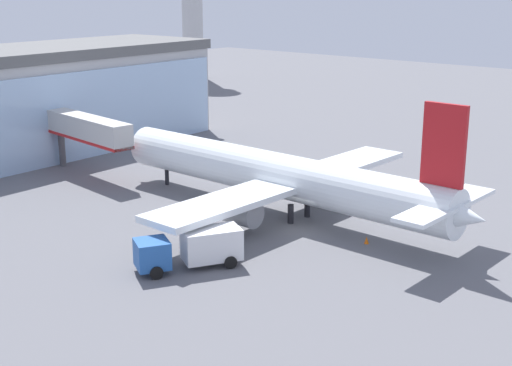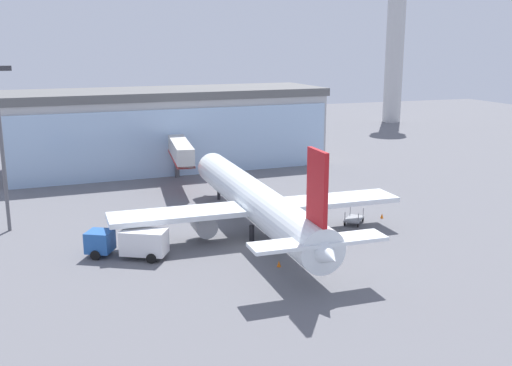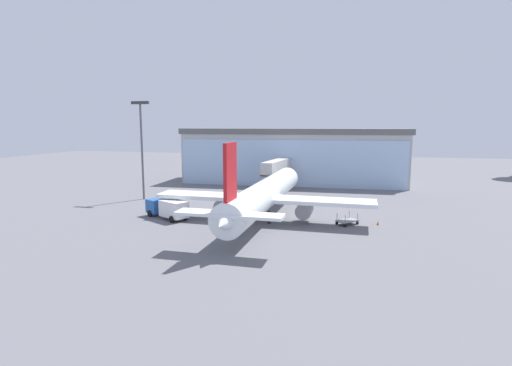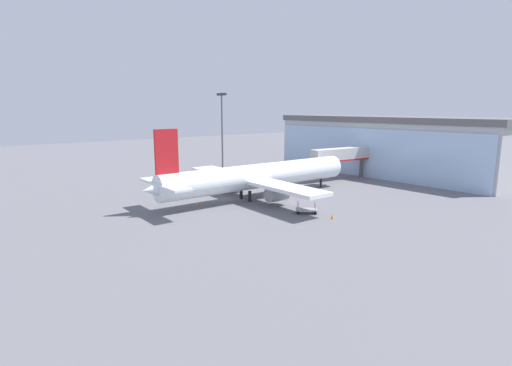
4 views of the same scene
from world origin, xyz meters
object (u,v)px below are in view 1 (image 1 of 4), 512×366
Objects in this scene: catering_truck at (193,248)px; safety_cone_nose at (367,240)px; baggage_cart at (354,183)px; airplane at (280,176)px; safety_cone_wingtip at (369,176)px; jet_bridge at (85,129)px.

safety_cone_nose is at bearing 179.34° from catering_truck.
safety_cone_nose is at bearing -10.92° from baggage_cart.
airplane is 15.31m from safety_cone_wingtip.
catering_truck reaches higher than baggage_cart.
baggage_cart is (11.09, -0.17, -2.91)m from airplane.
safety_cone_wingtip is at bearing 143.18° from baggage_cart.
airplane reaches higher than catering_truck.
catering_truck is (-13.02, -2.79, -1.94)m from airplane.
jet_bridge is 32.98m from safety_cone_nose.
airplane is at bearing -167.28° from jet_bridge.
jet_bridge is 4.54× the size of baggage_cart.
jet_bridge is 0.39× the size of airplane.
airplane is at bearing -48.66° from baggage_cart.
catering_truck is 13.59× the size of safety_cone_wingtip.
catering_truck is at bearing -41.59° from baggage_cart.
airplane is at bearing -177.78° from safety_cone_wingtip.
jet_bridge is at bearing 7.09° from airplane.
jet_bridge is 26.02× the size of safety_cone_nose.
airplane is 13.46m from catering_truck.
airplane is at bearing -139.69° from catering_truck.
baggage_cart reaches higher than safety_cone_wingtip.
airplane is 67.15× the size of safety_cone_wingtip.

